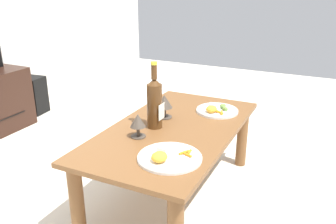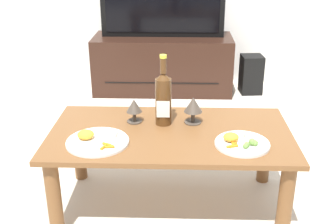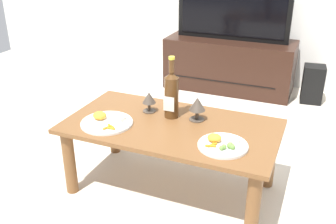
{
  "view_description": "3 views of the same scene",
  "coord_description": "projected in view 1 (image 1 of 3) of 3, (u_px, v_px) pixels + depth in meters",
  "views": [
    {
      "loc": [
        -1.64,
        -0.75,
        1.2
      ],
      "look_at": [
        -0.01,
        0.03,
        0.52
      ],
      "focal_mm": 38.28,
      "sensor_mm": 36.0,
      "label": 1
    },
    {
      "loc": [
        0.05,
        -1.89,
        1.33
      ],
      "look_at": [
        -0.01,
        0.05,
        0.51
      ],
      "focal_mm": 45.19,
      "sensor_mm": 36.0,
      "label": 2
    },
    {
      "loc": [
        0.73,
        -1.8,
        1.39
      ],
      "look_at": [
        -0.03,
        0.02,
        0.49
      ],
      "focal_mm": 41.14,
      "sensor_mm": 36.0,
      "label": 3
    }
  ],
  "objects": [
    {
      "name": "wine_bottle",
      "position": [
        155.0,
        102.0,
        1.91
      ],
      "size": [
        0.08,
        0.08,
        0.36
      ],
      "color": "#4C2D14",
      "rests_on": "dining_table"
    },
    {
      "name": "goblet_right",
      "position": [
        164.0,
        103.0,
        2.07
      ],
      "size": [
        0.09,
        0.09,
        0.14
      ],
      "color": "#473D33",
      "rests_on": "dining_table"
    },
    {
      "name": "goblet_left",
      "position": [
        138.0,
        122.0,
        1.81
      ],
      "size": [
        0.08,
        0.08,
        0.13
      ],
      "color": "#473D33",
      "rests_on": "dining_table"
    },
    {
      "name": "dinner_plate_right",
      "position": [
        217.0,
        110.0,
        2.18
      ],
      "size": [
        0.25,
        0.25,
        0.05
      ],
      "color": "white",
      "rests_on": "dining_table"
    },
    {
      "name": "ground_plane",
      "position": [
        173.0,
        195.0,
        2.11
      ],
      "size": [
        6.4,
        6.4,
        0.0
      ],
      "primitive_type": "plane",
      "color": "beige"
    },
    {
      "name": "dinner_plate_left",
      "position": [
        169.0,
        157.0,
        1.61
      ],
      "size": [
        0.29,
        0.29,
        0.06
      ],
      "color": "white",
      "rests_on": "dining_table"
    },
    {
      "name": "dining_table",
      "position": [
        174.0,
        140.0,
        1.98
      ],
      "size": [
        1.2,
        0.64,
        0.43
      ],
      "color": "brown",
      "rests_on": "ground_plane"
    },
    {
      "name": "floor_speaker",
      "position": [
        34.0,
        95.0,
        3.33
      ],
      "size": [
        0.2,
        0.2,
        0.34
      ],
      "primitive_type": "cube",
      "rotation": [
        0.0,
        0.0,
        0.1
      ],
      "color": "black",
      "rests_on": "ground_plane"
    }
  ]
}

